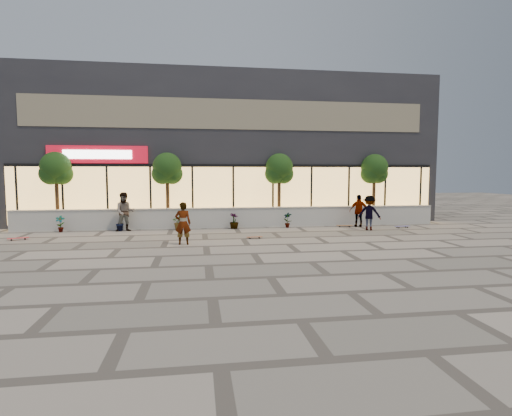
{
  "coord_description": "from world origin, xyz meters",
  "views": [
    {
      "loc": [
        -1.94,
        -13.76,
        2.82
      ],
      "look_at": [
        0.61,
        3.61,
        1.3
      ],
      "focal_mm": 28.0,
      "sensor_mm": 36.0,
      "label": 1
    }
  ],
  "objects": [
    {
      "name": "skater_right_near",
      "position": [
        6.5,
        6.17,
        0.86
      ],
      "size": [
        1.07,
        0.62,
        1.71
      ],
      "primitive_type": "imported",
      "rotation": [
        0.0,
        0.0,
        2.93
      ],
      "color": "white",
      "rests_on": "ground"
    },
    {
      "name": "shrub_b",
      "position": [
        -5.7,
        6.45,
        0.41
      ],
      "size": [
        0.57,
        0.57,
        0.81
      ],
      "primitive_type": "imported",
      "rotation": [
        0.0,
        0.0,
        0.82
      ],
      "color": "#1C3B13",
      "rests_on": "ground"
    },
    {
      "name": "skater_right_far",
      "position": [
        6.52,
        4.96,
        0.86
      ],
      "size": [
        1.29,
        1.11,
        1.73
      ],
      "primitive_type": "imported",
      "rotation": [
        0.0,
        0.0,
        2.63
      ],
      "color": "maroon",
      "rests_on": "ground"
    },
    {
      "name": "tree_east",
      "position": [
        8.0,
        7.7,
        2.99
      ],
      "size": [
        1.6,
        1.5,
        3.92
      ],
      "color": "#4D371B",
      "rests_on": "ground"
    },
    {
      "name": "ground",
      "position": [
        0.0,
        0.0,
        0.0
      ],
      "size": [
        80.0,
        80.0,
        0.0
      ],
      "primitive_type": "plane",
      "color": "gray",
      "rests_on": "ground"
    },
    {
      "name": "shrub_c",
      "position": [
        -2.9,
        6.45,
        0.41
      ],
      "size": [
        0.68,
        0.77,
        0.81
      ],
      "primitive_type": "imported",
      "rotation": [
        0.0,
        0.0,
        1.64
      ],
      "color": "#1C3B13",
      "rests_on": "ground"
    },
    {
      "name": "tree_mideast",
      "position": [
        2.5,
        7.7,
        2.99
      ],
      "size": [
        1.6,
        1.5,
        3.92
      ],
      "color": "#4D371B",
      "rests_on": "ground"
    },
    {
      "name": "skater_center",
      "position": [
        -2.52,
        2.2,
        0.85
      ],
      "size": [
        0.62,
        0.41,
        1.7
      ],
      "primitive_type": "imported",
      "rotation": [
        0.0,
        0.0,
        3.14
      ],
      "color": "white",
      "rests_on": "ground"
    },
    {
      "name": "skateboard_right_far",
      "position": [
        8.58,
        5.47,
        0.08
      ],
      "size": [
        0.86,
        0.33,
        0.1
      ],
      "rotation": [
        0.0,
        0.0,
        0.14
      ],
      "color": "#575298",
      "rests_on": "ground"
    },
    {
      "name": "skateboard_center",
      "position": [
        0.49,
        3.21,
        0.07
      ],
      "size": [
        0.72,
        0.27,
        0.08
      ],
      "rotation": [
        0.0,
        0.0,
        0.13
      ],
      "color": "brown",
      "rests_on": "ground"
    },
    {
      "name": "shrub_a",
      "position": [
        -8.5,
        6.45,
        0.41
      ],
      "size": [
        0.43,
        0.29,
        0.81
      ],
      "primitive_type": "imported",
      "color": "#1C3B13",
      "rests_on": "ground"
    },
    {
      "name": "planter_wall",
      "position": [
        0.0,
        7.0,
        0.52
      ],
      "size": [
        22.0,
        0.42,
        1.04
      ],
      "color": "beige",
      "rests_on": "ground"
    },
    {
      "name": "shrub_e",
      "position": [
        2.7,
        6.45,
        0.41
      ],
      "size": [
        0.46,
        0.35,
        0.81
      ],
      "primitive_type": "imported",
      "rotation": [
        0.0,
        0.0,
        3.28
      ],
      "color": "#1C3B13",
      "rests_on": "ground"
    },
    {
      "name": "shrub_d",
      "position": [
        -0.1,
        6.45,
        0.41
      ],
      "size": [
        0.64,
        0.64,
        0.81
      ],
      "primitive_type": "imported",
      "rotation": [
        0.0,
        0.0,
        2.46
      ],
      "color": "#1C3B13",
      "rests_on": "ground"
    },
    {
      "name": "retail_building",
      "position": [
        -0.0,
        12.49,
        4.25
      ],
      "size": [
        24.0,
        9.17,
        8.5
      ],
      "color": "#27272C",
      "rests_on": "ground"
    },
    {
      "name": "skateboard_right_near",
      "position": [
        5.72,
        6.2,
        0.08
      ],
      "size": [
        0.85,
        0.36,
        0.1
      ],
      "rotation": [
        0.0,
        0.0,
        -0.18
      ],
      "color": "#945C30",
      "rests_on": "ground"
    },
    {
      "name": "skater_left",
      "position": [
        -5.45,
        6.3,
        0.95
      ],
      "size": [
        1.03,
        0.86,
        1.91
      ],
      "primitive_type": "imported",
      "rotation": [
        0.0,
        0.0,
        0.16
      ],
      "color": "tan",
      "rests_on": "ground"
    },
    {
      "name": "tree_west",
      "position": [
        -9.0,
        7.7,
        2.99
      ],
      "size": [
        1.6,
        1.5,
        3.92
      ],
      "color": "#4D371B",
      "rests_on": "ground"
    },
    {
      "name": "tree_midwest",
      "position": [
        -3.5,
        7.7,
        2.99
      ],
      "size": [
        1.6,
        1.5,
        3.92
      ],
      "color": "#4D371B",
      "rests_on": "ground"
    },
    {
      "name": "skateboard_left",
      "position": [
        -9.5,
        4.27,
        0.08
      ],
      "size": [
        0.83,
        0.5,
        0.1
      ],
      "rotation": [
        0.0,
        0.0,
        0.39
      ],
      "color": "red",
      "rests_on": "ground"
    }
  ]
}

